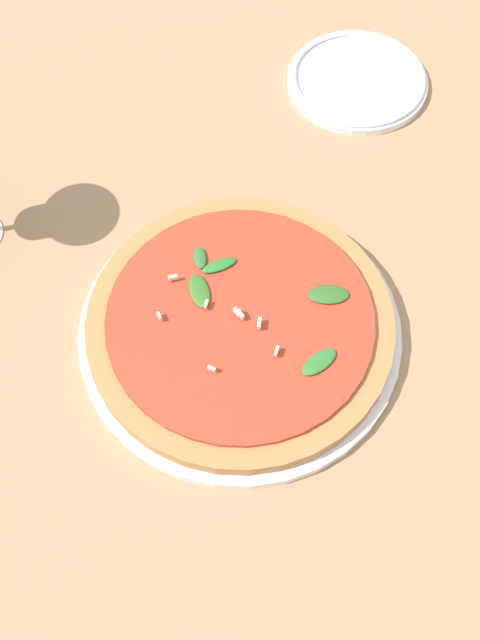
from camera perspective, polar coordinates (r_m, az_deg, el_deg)
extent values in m
plane|color=#9E7A56|center=(0.80, 0.08, -3.10)|extent=(6.00, 6.00, 0.00)
cylinder|color=white|center=(0.81, 0.00, -0.84)|extent=(0.35, 0.35, 0.01)
cylinder|color=#AD7542|center=(0.80, 0.00, -0.32)|extent=(0.33, 0.33, 0.02)
cylinder|color=#B73823|center=(0.79, 0.00, 0.11)|extent=(0.28, 0.28, 0.01)
ellipsoid|color=#326A25|center=(0.80, -3.12, 2.24)|extent=(0.03, 0.05, 0.01)
ellipsoid|color=#2F652D|center=(0.82, -3.07, 4.76)|extent=(0.02, 0.03, 0.01)
ellipsoid|color=#306125|center=(0.80, 6.75, 1.96)|extent=(0.05, 0.04, 0.01)
ellipsoid|color=#27752B|center=(0.81, -1.59, 4.19)|extent=(0.04, 0.02, 0.01)
ellipsoid|color=#2E702B|center=(0.76, 6.04, -3.19)|extent=(0.05, 0.03, 0.01)
cube|color=beige|center=(0.78, 0.05, 0.45)|extent=(0.00, 0.01, 0.01)
cube|color=beige|center=(0.75, -2.17, -3.72)|extent=(0.01, 0.01, 0.00)
cube|color=beige|center=(0.80, -5.13, 3.24)|extent=(0.01, 0.01, 0.01)
cube|color=beige|center=(0.77, 1.48, -0.24)|extent=(0.01, 0.01, 0.01)
cube|color=beige|center=(0.78, -2.59, 1.22)|extent=(0.01, 0.01, 0.00)
cube|color=beige|center=(0.76, 2.81, -2.37)|extent=(0.01, 0.01, 0.01)
cube|color=beige|center=(0.78, -0.21, 0.59)|extent=(0.01, 0.01, 0.01)
cube|color=beige|center=(0.78, -6.16, 0.31)|extent=(0.00, 0.01, 0.00)
cylinder|color=white|center=(1.06, 8.92, 17.51)|extent=(0.19, 0.19, 0.01)
torus|color=white|center=(1.05, 8.98, 17.82)|extent=(0.18, 0.18, 0.01)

